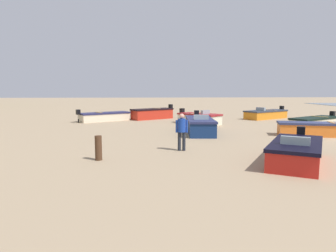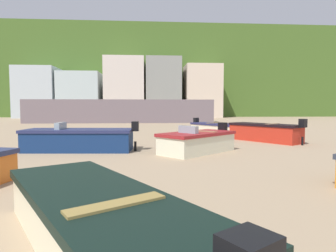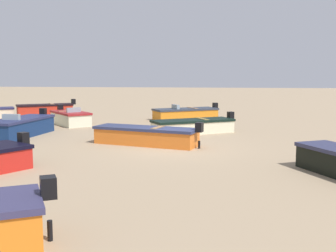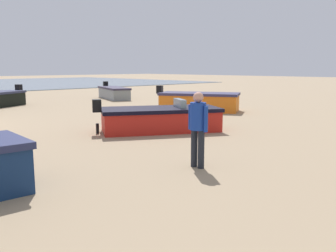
# 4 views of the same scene
# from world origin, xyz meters

# --- Properties ---
(headland_hill) EXTENTS (90.00, 32.00, 17.66)m
(headland_hill) POSITION_xyz_m (0.00, 66.00, 8.83)
(headland_hill) COLOR #415F24
(headland_hill) RESTS_ON ground
(harbor_pier) EXTENTS (21.81, 2.40, 2.71)m
(harbor_pier) POSITION_xyz_m (1.93, 30.00, 1.36)
(harbor_pier) COLOR slate
(harbor_pier) RESTS_ON ground
(townhouse_far_left) EXTENTS (6.63, 6.49, 8.65)m
(townhouse_far_left) POSITION_xyz_m (-13.69, 47.24, 4.32)
(townhouse_far_left) COLOR #AFBBC1
(townhouse_far_left) RESTS_ON ground
(townhouse_left) EXTENTS (6.93, 6.24, 7.81)m
(townhouse_left) POSITION_xyz_m (-6.50, 47.12, 3.91)
(townhouse_left) COLOR #ADBEBF
(townhouse_left) RESTS_ON ground
(townhouse_centre) EXTENTS (6.76, 6.99, 10.41)m
(townhouse_centre) POSITION_xyz_m (1.17, 47.50, 5.20)
(townhouse_centre) COLOR beige
(townhouse_centre) RESTS_ON ground
(townhouse_centre_right) EXTENTS (6.04, 6.20, 10.42)m
(townhouse_centre_right) POSITION_xyz_m (7.89, 47.10, 5.21)
(townhouse_centre_right) COLOR gray
(townhouse_centre_right) RESTS_ON ground
(townhouse_far_right) EXTENTS (6.19, 6.12, 9.27)m
(townhouse_far_right) POSITION_xyz_m (14.90, 47.06, 4.63)
(townhouse_far_right) COLOR beige
(townhouse_far_right) RESTS_ON ground
(boat_red_1) EXTENTS (3.18, 3.92, 1.26)m
(boat_red_1) POSITION_xyz_m (11.35, 10.66, 0.48)
(boat_red_1) COLOR red
(boat_red_1) RESTS_ON ground
(boat_navy_3) EXTENTS (4.72, 1.83, 1.22)m
(boat_navy_3) POSITION_xyz_m (2.31, 7.91, 0.46)
(boat_navy_3) COLOR navy
(boat_navy_3) RESTS_ON ground
(boat_cream_6) EXTENTS (3.47, 3.31, 1.13)m
(boat_cream_6) POSITION_xyz_m (7.12, 7.15, 0.42)
(boat_cream_6) COLOR beige
(boat_cream_6) RESTS_ON ground
(boat_cream_8) EXTENTS (3.50, 4.45, 1.05)m
(boat_cream_8) POSITION_xyz_m (4.53, -0.58, 0.37)
(boat_cream_8) COLOR beige
(boat_cream_8) RESTS_ON ground
(boat_cream_9) EXTENTS (3.40, 4.28, 1.05)m
(boat_cream_9) POSITION_xyz_m (9.85, 14.70, 0.38)
(boat_cream_9) COLOR beige
(boat_cream_9) RESTS_ON ground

